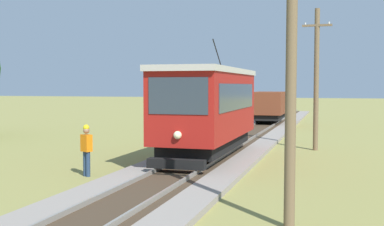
% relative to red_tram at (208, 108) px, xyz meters
% --- Properties ---
extents(red_tram, '(2.60, 8.54, 4.79)m').
position_rel_red_tram_xyz_m(red_tram, '(0.00, 0.00, 0.00)').
color(red_tram, maroon).
rests_on(red_tram, rail_right).
extents(freight_car, '(2.40, 5.20, 2.31)m').
position_rel_red_tram_xyz_m(freight_car, '(-0.00, 18.90, -0.64)').
color(freight_car, brown).
rests_on(freight_car, rail_right).
extents(utility_pole_near_tram, '(1.40, 0.45, 6.97)m').
position_rel_red_tram_xyz_m(utility_pole_near_tram, '(4.15, -8.77, 1.39)').
color(utility_pole_near_tram, brown).
rests_on(utility_pole_near_tram, ground).
extents(utility_pole_mid, '(1.40, 0.41, 6.81)m').
position_rel_red_tram_xyz_m(utility_pole_mid, '(4.15, 4.70, 1.31)').
color(utility_pole_mid, brown).
rests_on(utility_pole_mid, ground).
extents(track_worker, '(0.45, 0.39, 1.78)m').
position_rel_red_tram_xyz_m(track_worker, '(-3.08, -4.65, -1.21)').
color(track_worker, navy).
rests_on(track_worker, ground).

